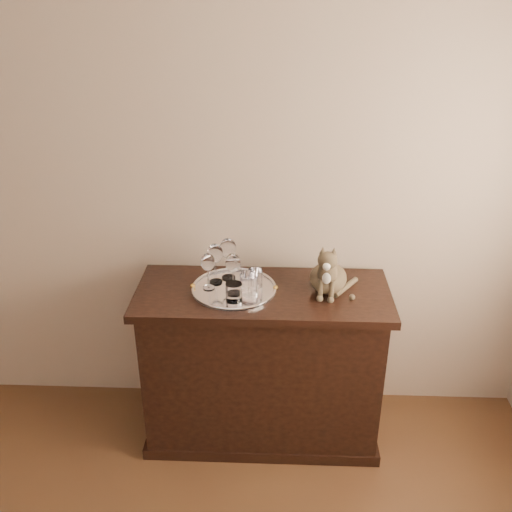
{
  "coord_description": "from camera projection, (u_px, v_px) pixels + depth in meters",
  "views": [
    {
      "loc": [
        0.66,
        -0.39,
        2.17
      ],
      "look_at": [
        0.57,
        1.95,
        1.03
      ],
      "focal_mm": 40.0,
      "sensor_mm": 36.0,
      "label": 1
    }
  ],
  "objects": [
    {
      "name": "wine_glass_d",
      "position": [
        233.0,
        272.0,
        2.62
      ],
      "size": [
        0.07,
        0.07,
        0.19
      ],
      "primitive_type": null,
      "color": "white",
      "rests_on": "tray"
    },
    {
      "name": "wine_glass_c",
      "position": [
        208.0,
        271.0,
        2.65
      ],
      "size": [
        0.07,
        0.07,
        0.18
      ],
      "primitive_type": null,
      "color": "white",
      "rests_on": "tray"
    },
    {
      "name": "cat",
      "position": [
        329.0,
        265.0,
        2.62
      ],
      "size": [
        0.3,
        0.29,
        0.27
      ],
      "primitive_type": null,
      "rotation": [
        0.0,
        0.0,
        -0.17
      ],
      "color": "#4E3A2E",
      "rests_on": "sideboard"
    },
    {
      "name": "tray",
      "position": [
        234.0,
        290.0,
        2.68
      ],
      "size": [
        0.4,
        0.4,
        0.01
      ],
      "primitive_type": "cylinder",
      "color": "white",
      "rests_on": "sideboard"
    },
    {
      "name": "tumbler_b",
      "position": [
        234.0,
        292.0,
        2.56
      ],
      "size": [
        0.08,
        0.08,
        0.09
      ],
      "primitive_type": "cylinder",
      "color": "silver",
      "rests_on": "tray"
    },
    {
      "name": "sideboard",
      "position": [
        262.0,
        365.0,
        2.86
      ],
      "size": [
        1.2,
        0.5,
        0.85
      ],
      "primitive_type": null,
      "color": "black",
      "rests_on": "ground"
    },
    {
      "name": "wall_back",
      "position": [
        142.0,
        167.0,
        2.76
      ],
      "size": [
        4.0,
        0.1,
        2.7
      ],
      "primitive_type": "cube",
      "color": "#C3A992",
      "rests_on": "ground"
    },
    {
      "name": "tumbler_c",
      "position": [
        255.0,
        278.0,
        2.69
      ],
      "size": [
        0.07,
        0.07,
        0.08
      ],
      "primitive_type": "cylinder",
      "color": "white",
      "rests_on": "tray"
    },
    {
      "name": "tumbler_a",
      "position": [
        249.0,
        284.0,
        2.62
      ],
      "size": [
        0.09,
        0.09,
        0.1
      ],
      "primitive_type": "cylinder",
      "color": "white",
      "rests_on": "tray"
    },
    {
      "name": "wine_glass_b",
      "position": [
        228.0,
        259.0,
        2.73
      ],
      "size": [
        0.08,
        0.08,
        0.21
      ],
      "primitive_type": null,
      "color": "white",
      "rests_on": "tray"
    },
    {
      "name": "wine_glass_a",
      "position": [
        215.0,
        263.0,
        2.69
      ],
      "size": [
        0.08,
        0.08,
        0.2
      ],
      "primitive_type": null,
      "color": "silver",
      "rests_on": "tray"
    }
  ]
}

